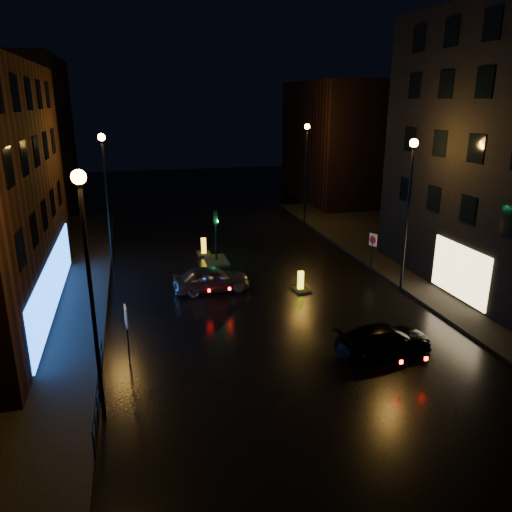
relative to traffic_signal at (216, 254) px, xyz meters
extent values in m
plane|color=black|center=(1.20, -14.00, -0.50)|extent=(120.00, 120.00, 0.00)
cube|color=black|center=(15.20, -6.00, -0.43)|extent=(12.00, 44.00, 0.15)
cube|color=black|center=(-14.80, 21.00, 6.50)|extent=(8.00, 16.00, 14.00)
cube|color=black|center=(16.20, 18.00, 5.50)|extent=(8.00, 14.00, 12.00)
cylinder|color=black|center=(-6.60, -16.00, 3.50)|extent=(0.14, 0.14, 8.00)
cylinder|color=black|center=(-6.60, -16.00, 7.50)|extent=(0.20, 0.20, 0.25)
sphere|color=orange|center=(-6.60, -16.00, 7.65)|extent=(0.44, 0.44, 0.44)
cylinder|color=black|center=(-6.60, 0.00, 3.50)|extent=(0.14, 0.14, 8.00)
cylinder|color=black|center=(-6.60, 0.00, 7.50)|extent=(0.20, 0.20, 0.25)
sphere|color=orange|center=(-6.60, 0.00, 7.65)|extent=(0.44, 0.44, 0.44)
cylinder|color=black|center=(9.00, -8.00, 3.50)|extent=(0.14, 0.14, 8.00)
cylinder|color=black|center=(9.00, -8.00, 7.50)|extent=(0.20, 0.20, 0.25)
sphere|color=orange|center=(9.00, -8.00, 7.65)|extent=(0.44, 0.44, 0.44)
cylinder|color=black|center=(9.00, 8.00, 3.50)|extent=(0.14, 0.14, 8.00)
cylinder|color=black|center=(9.00, 8.00, 7.50)|extent=(0.20, 0.20, 0.25)
sphere|color=orange|center=(9.00, 8.00, 7.65)|extent=(0.44, 0.44, 0.44)
cube|color=black|center=(0.00, 0.00, -0.44)|extent=(1.40, 2.40, 0.12)
cylinder|color=black|center=(0.00, 0.00, 0.90)|extent=(0.12, 0.12, 2.80)
cube|color=black|center=(0.00, 0.00, 2.50)|extent=(0.28, 0.22, 0.90)
cylinder|color=#0CFF59|center=(0.14, 0.00, 2.22)|extent=(0.05, 0.18, 0.18)
cylinder|color=black|center=(-6.80, -15.00, 0.47)|extent=(0.05, 6.00, 0.05)
cylinder|color=black|center=(-6.80, -15.00, 0.00)|extent=(0.04, 6.00, 0.04)
cylinder|color=black|center=(-6.80, -18.00, 0.00)|extent=(0.04, 0.04, 1.00)
cylinder|color=black|center=(-6.80, -15.00, 0.00)|extent=(0.04, 0.04, 1.00)
cylinder|color=black|center=(-6.80, -12.00, 0.00)|extent=(0.04, 0.04, 1.00)
imported|color=#94969B|center=(-1.17, -5.23, 0.22)|extent=(4.33, 1.93, 1.44)
imported|color=black|center=(4.71, -14.13, 0.12)|extent=(4.45, 2.25, 1.24)
cube|color=black|center=(3.68, -6.40, -0.45)|extent=(0.99, 1.37, 0.11)
cube|color=yellow|center=(3.68, -6.40, 0.09)|extent=(0.32, 0.22, 1.07)
cube|color=black|center=(3.68, -6.40, 0.09)|extent=(0.32, 0.06, 0.64)
cube|color=black|center=(-0.59, 1.63, -0.45)|extent=(0.94, 1.38, 0.11)
cube|color=#EEAF17|center=(-0.59, 1.63, 0.12)|extent=(0.32, 0.21, 1.14)
cube|color=black|center=(-0.59, 1.63, 0.12)|extent=(0.34, 0.03, 0.68)
cylinder|color=black|center=(-5.73, -12.46, 0.72)|extent=(0.07, 0.07, 2.45)
cube|color=white|center=(-5.73, -12.46, 1.62)|extent=(0.12, 0.62, 0.84)
cylinder|color=#B20C0C|center=(-5.69, -12.46, 1.62)|extent=(0.07, 0.49, 0.49)
cylinder|color=black|center=(9.10, -4.24, 0.65)|extent=(0.06, 0.06, 2.31)
cube|color=white|center=(9.10, -4.24, 1.49)|extent=(0.28, 0.55, 0.79)
cylinder|color=#B20C0C|center=(9.07, -4.25, 1.49)|extent=(0.20, 0.43, 0.46)
camera|label=1|loc=(-5.18, -31.15, 9.80)|focal=35.00mm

